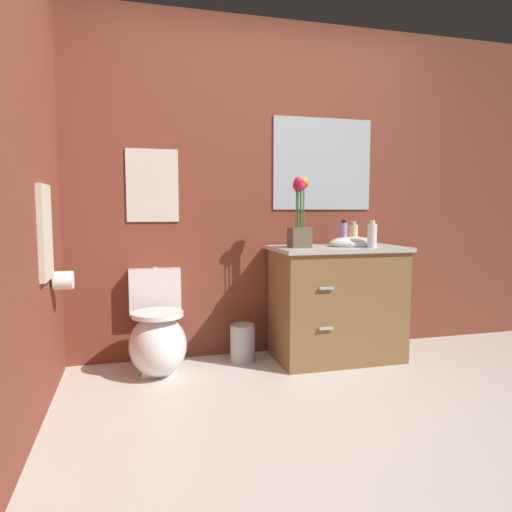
% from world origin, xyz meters
% --- Properties ---
extents(ground_plane, '(9.93, 9.93, 0.00)m').
position_xyz_m(ground_plane, '(0.00, 0.00, 0.00)').
color(ground_plane, beige).
extents(wall_back, '(4.63, 0.05, 2.50)m').
position_xyz_m(wall_back, '(0.20, 1.47, 1.25)').
color(wall_back, brown).
rests_on(wall_back, ground_plane).
extents(wall_left, '(0.05, 4.04, 2.50)m').
position_xyz_m(wall_left, '(-1.51, 0.43, 1.25)').
color(wall_left, brown).
rests_on(wall_left, ground_plane).
extents(toilet, '(0.38, 0.59, 0.69)m').
position_xyz_m(toilet, '(-0.87, 1.17, 0.24)').
color(toilet, white).
rests_on(toilet, ground_plane).
extents(vanity_cabinet, '(0.94, 0.56, 1.01)m').
position_xyz_m(vanity_cabinet, '(0.43, 1.14, 0.43)').
color(vanity_cabinet, brown).
rests_on(vanity_cabinet, ground_plane).
extents(flower_vase, '(0.14, 0.14, 0.49)m').
position_xyz_m(flower_vase, '(0.12, 1.12, 1.03)').
color(flower_vase, brown).
rests_on(flower_vase, vanity_cabinet).
extents(soap_bottle, '(0.07, 0.07, 0.19)m').
position_xyz_m(soap_bottle, '(0.61, 0.97, 0.92)').
color(soap_bottle, white).
rests_on(soap_bottle, vanity_cabinet).
extents(lotion_bottle, '(0.07, 0.07, 0.18)m').
position_xyz_m(lotion_bottle, '(0.55, 1.15, 0.91)').
color(lotion_bottle, beige).
rests_on(lotion_bottle, vanity_cabinet).
extents(hand_wash_bottle, '(0.06, 0.06, 0.19)m').
position_xyz_m(hand_wash_bottle, '(0.53, 1.27, 0.92)').
color(hand_wash_bottle, '#B28CBF').
rests_on(hand_wash_bottle, vanity_cabinet).
extents(trash_bin, '(0.18, 0.18, 0.27)m').
position_xyz_m(trash_bin, '(-0.26, 1.25, 0.14)').
color(trash_bin, '#B7B7BC').
rests_on(trash_bin, ground_plane).
extents(wall_poster, '(0.36, 0.01, 0.51)m').
position_xyz_m(wall_poster, '(-0.87, 1.44, 1.27)').
color(wall_poster, silver).
extents(wall_mirror, '(0.80, 0.01, 0.70)m').
position_xyz_m(wall_mirror, '(0.42, 1.44, 1.45)').
color(wall_mirror, '#B2BCC6').
extents(hanging_towel, '(0.03, 0.28, 0.52)m').
position_xyz_m(hanging_towel, '(-1.47, 0.77, 0.97)').
color(hanging_towel, beige).
extents(toilet_paper_roll, '(0.11, 0.11, 0.11)m').
position_xyz_m(toilet_paper_roll, '(-1.42, 0.97, 0.68)').
color(toilet_paper_roll, white).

